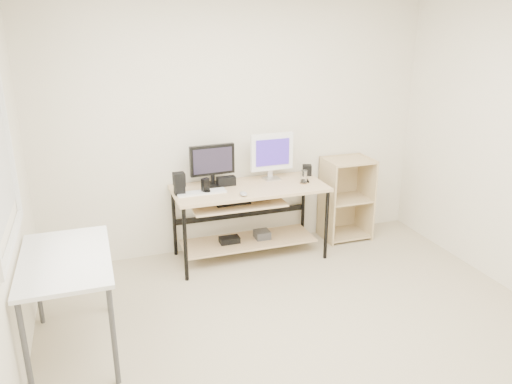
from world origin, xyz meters
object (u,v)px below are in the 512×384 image
object	(u,v)px
black_monitor	(212,162)
audio_controller	(205,186)
shelf_unit	(344,197)
white_imac	(272,153)
side_table	(66,268)
desk	(247,207)

from	to	relation	value
black_monitor	audio_controller	xyz separation A→B (m)	(-0.12, -0.19, -0.16)
shelf_unit	white_imac	size ratio (longest dim) A/B	1.89
shelf_unit	white_imac	distance (m)	1.03
side_table	white_imac	world-z (taller)	white_imac
black_monitor	audio_controller	bearing A→B (deg)	-126.06
side_table	audio_controller	xyz separation A→B (m)	(1.23, 1.02, 0.15)
white_imac	shelf_unit	bearing A→B (deg)	-1.17
black_monitor	white_imac	xyz separation A→B (m)	(0.62, -0.00, 0.04)
shelf_unit	desk	bearing A→B (deg)	-172.23
side_table	black_monitor	distance (m)	1.84
desk	audio_controller	world-z (taller)	audio_controller
white_imac	side_table	bearing A→B (deg)	-149.89
desk	audio_controller	xyz separation A→B (m)	(-0.42, -0.04, 0.28)
shelf_unit	black_monitor	xyz separation A→B (m)	(-1.48, -0.01, 0.53)
black_monitor	side_table	bearing A→B (deg)	-141.98
shelf_unit	black_monitor	bearing A→B (deg)	-179.79
side_table	shelf_unit	distance (m)	3.09
desk	shelf_unit	bearing A→B (deg)	7.77
side_table	black_monitor	xyz separation A→B (m)	(1.35, 1.22, 0.31)
white_imac	black_monitor	bearing A→B (deg)	178.42
shelf_unit	black_monitor	distance (m)	1.57
desk	white_imac	bearing A→B (deg)	26.13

